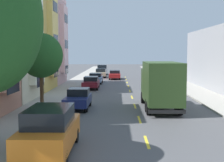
% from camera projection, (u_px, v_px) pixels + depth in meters
% --- Properties ---
extents(ground_plane, '(160.00, 160.00, 0.00)m').
position_uv_depth(ground_plane, '(129.00, 88.00, 37.64)').
color(ground_plane, '#4C4C4F').
extents(sidewalk_left, '(3.20, 120.00, 0.14)m').
position_uv_depth(sidewalk_left, '(67.00, 89.00, 35.76)').
color(sidewalk_left, '#A39E93').
rests_on(sidewalk_left, ground_plane).
extents(sidewalk_right, '(3.20, 120.00, 0.14)m').
position_uv_depth(sidewalk_right, '(192.00, 89.00, 35.52)').
color(sidewalk_right, '#A39E93').
rests_on(sidewalk_right, ground_plane).
extents(lane_centerline_dashes, '(0.14, 47.20, 0.01)m').
position_uv_depth(lane_centerline_dashes, '(131.00, 94.00, 32.16)').
color(lane_centerline_dashes, yellow).
rests_on(lane_centerline_dashes, ground_plane).
extents(townhouse_fourth_mustard, '(11.93, 6.96, 12.19)m').
position_uv_depth(townhouse_fourth_mustard, '(0.00, 37.00, 34.26)').
color(townhouse_fourth_mustard, tan).
rests_on(townhouse_fourth_mustard, ground_plane).
extents(townhouse_fifth_rose, '(14.41, 6.96, 11.57)m').
position_uv_depth(townhouse_fifth_rose, '(11.00, 43.00, 41.44)').
color(townhouse_fifth_rose, '#CC9E9E').
rests_on(townhouse_fifth_rose, ground_plane).
extents(street_tree_second, '(2.86, 2.86, 5.36)m').
position_uv_depth(street_tree_second, '(41.00, 56.00, 20.48)').
color(street_tree_second, '#47331E').
rests_on(street_tree_second, sidewalk_left).
extents(delivery_box_truck, '(2.42, 7.17, 3.53)m').
position_uv_depth(delivery_box_truck, '(160.00, 83.00, 23.10)').
color(delivery_box_truck, '#2D471E').
rests_on(delivery_box_truck, ground_plane).
extents(parked_suv_teal, '(1.99, 4.82, 1.93)m').
position_uv_depth(parked_suv_teal, '(164.00, 79.00, 38.51)').
color(parked_suv_teal, '#195B60').
rests_on(parked_suv_teal, ground_plane).
extents(parked_sedan_sky, '(1.85, 4.52, 1.43)m').
position_uv_depth(parked_sedan_sky, '(96.00, 78.00, 43.10)').
color(parked_sedan_sky, '#7A9EC6').
rests_on(parked_sedan_sky, ground_plane).
extents(parked_suv_orange, '(1.96, 4.80, 1.93)m').
position_uv_depth(parked_suv_orange, '(50.00, 130.00, 13.02)').
color(parked_suv_orange, orange).
rests_on(parked_suv_orange, ground_plane).
extents(parked_hatchback_navy, '(1.77, 4.01, 1.50)m').
position_uv_depth(parked_hatchback_navy, '(78.00, 99.00, 23.58)').
color(parked_hatchback_navy, navy).
rests_on(parked_hatchback_navy, ground_plane).
extents(parked_suv_silver, '(2.02, 4.83, 1.93)m').
position_uv_depth(parked_suv_silver, '(102.00, 70.00, 60.58)').
color(parked_suv_silver, '#B2B5BA').
rests_on(parked_suv_silver, ground_plane).
extents(parked_sedan_charcoal, '(1.90, 4.54, 1.43)m').
position_uv_depth(parked_sedan_charcoal, '(157.00, 77.00, 45.34)').
color(parked_sedan_charcoal, '#333338').
rests_on(parked_sedan_charcoal, ground_plane).
extents(parked_wagon_champagne, '(1.91, 4.74, 1.50)m').
position_uv_depth(parked_wagon_champagne, '(101.00, 73.00, 54.05)').
color(parked_wagon_champagne, tan).
rests_on(parked_wagon_champagne, ground_plane).
extents(parked_sedan_burgundy, '(1.83, 4.51, 1.43)m').
position_uv_depth(parked_sedan_burgundy, '(91.00, 82.00, 36.72)').
color(parked_sedan_burgundy, maroon).
rests_on(parked_sedan_burgundy, ground_plane).
extents(moving_red_sedan, '(1.80, 4.50, 1.43)m').
position_uv_depth(moving_red_sedan, '(115.00, 74.00, 50.35)').
color(moving_red_sedan, '#AD1E1E').
rests_on(moving_red_sedan, ground_plane).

